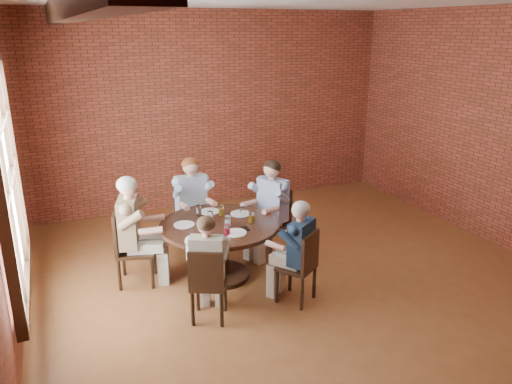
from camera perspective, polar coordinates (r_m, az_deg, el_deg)
name	(u,v)px	position (r m, az deg, el deg)	size (l,w,h in m)	color
floor	(305,285)	(6.42, 5.59, -10.56)	(7.00, 7.00, 0.00)	brown
wall_back	(214,110)	(8.96, -4.87, 9.29)	(7.00, 7.00, 0.00)	brown
ceiling_beam	(68,6)	(4.93, -20.66, 19.31)	(0.22, 6.90, 0.26)	black
window	(7,180)	(5.52, -26.56, 1.22)	(0.10, 2.16, 2.36)	white
dining_table	(220,239)	(6.38, -4.16, -5.42)	(1.50, 1.50, 0.75)	black
chair_a	(274,218)	(7.09, 2.05, -3.01)	(0.59, 0.59, 0.96)	black
diner_a	(270,209)	(6.96, 1.58, -1.92)	(0.55, 0.68, 1.37)	#375091
chair_b	(191,214)	(7.30, -7.43, -2.53)	(0.47, 0.47, 0.95)	black
diner_b	(193,205)	(7.16, -7.24, -1.52)	(0.55, 0.67, 1.36)	#9BB2C6
chair_c	(128,244)	(6.44, -14.43, -5.82)	(0.56, 0.56, 0.97)	black
diner_c	(135,231)	(6.36, -13.71, -4.36)	(0.57, 0.70, 1.40)	brown
chair_d	(207,282)	(5.47, -5.57, -10.24)	(0.50, 0.50, 0.88)	black
diner_d	(208,268)	(5.47, -5.50, -8.69)	(0.46, 0.57, 1.23)	beige
chair_e	(302,264)	(5.85, 5.28, -8.22)	(0.54, 0.54, 0.89)	black
diner_e	(297,252)	(5.82, 4.67, -6.85)	(0.48, 0.59, 1.25)	#15273D
plate_a	(240,214)	(6.58, -1.80, -2.48)	(0.26, 0.26, 0.01)	white
plate_b	(209,211)	(6.68, -5.34, -2.22)	(0.26, 0.26, 0.01)	white
plate_c	(184,225)	(6.28, -8.21, -3.72)	(0.26, 0.26, 0.01)	white
plate_d	(236,233)	(5.98, -2.34, -4.67)	(0.26, 0.26, 0.01)	white
glass_a	(243,212)	(6.45, -1.53, -2.32)	(0.07, 0.07, 0.14)	white
glass_b	(221,210)	(6.54, -4.00, -2.06)	(0.07, 0.07, 0.14)	white
glass_c	(199,210)	(6.55, -6.56, -2.10)	(0.07, 0.07, 0.14)	white
glass_d	(210,217)	(6.32, -5.25, -2.83)	(0.07, 0.07, 0.14)	white
glass_e	(204,222)	(6.15, -5.98, -3.45)	(0.07, 0.07, 0.14)	white
glass_f	(227,230)	(5.90, -3.32, -4.37)	(0.07, 0.07, 0.14)	white
glass_g	(228,221)	(6.16, -3.25, -3.37)	(0.07, 0.07, 0.14)	white
glass_h	(252,217)	(6.28, -0.51, -2.88)	(0.07, 0.07, 0.14)	white
smartphone	(245,228)	(6.11, -1.21, -4.19)	(0.08, 0.15, 0.01)	black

